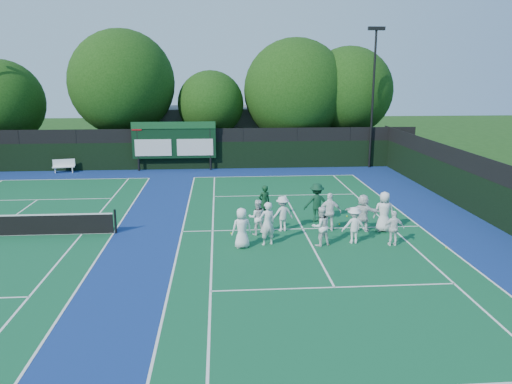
{
  "coord_description": "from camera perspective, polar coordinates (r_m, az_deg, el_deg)",
  "views": [
    {
      "loc": [
        -3.74,
        -20.55,
        6.98
      ],
      "look_at": [
        -2.0,
        3.0,
        1.3
      ],
      "focal_mm": 35.0,
      "sensor_mm": 36.0,
      "label": 1
    }
  ],
  "objects": [
    {
      "name": "divider_fence_right",
      "position": [
        25.66,
        25.67,
        -0.49
      ],
      "size": [
        0.08,
        32.0,
        3.0
      ],
      "color": "black",
      "rests_on": "ground"
    },
    {
      "name": "scoreboard",
      "position": [
        36.6,
        -9.37,
        5.83
      ],
      "size": [
        6.0,
        0.21,
        3.55
      ],
      "color": "black",
      "rests_on": "ground"
    },
    {
      "name": "player_back_2",
      "position": [
        22.62,
        8.43,
        -2.28
      ],
      "size": [
        1.08,
        0.57,
        1.75
      ],
      "primitive_type": "imported",
      "rotation": [
        0.0,
        0.0,
        2.99
      ],
      "color": "white",
      "rests_on": "ground"
    },
    {
      "name": "near_court",
      "position": [
        22.96,
        5.37,
        -4.21
      ],
      "size": [
        11.05,
        23.85,
        0.01
      ],
      "color": "#10512E",
      "rests_on": "ground"
    },
    {
      "name": "player_back_4",
      "position": [
        22.99,
        14.42,
        -2.21
      ],
      "size": [
        0.96,
        0.7,
        1.83
      ],
      "primitive_type": "imported",
      "rotation": [
        0.0,
        0.0,
        3.01
      ],
      "color": "silver",
      "rests_on": "ground"
    },
    {
      "name": "ground",
      "position": [
        22.03,
        5.8,
        -5.02
      ],
      "size": [
        120.0,
        120.0,
        0.0
      ],
      "primitive_type": "plane",
      "color": "#173C10",
      "rests_on": "ground"
    },
    {
      "name": "coach_left",
      "position": [
        24.17,
        0.95,
        -1.18
      ],
      "size": [
        0.73,
        0.61,
        1.7
      ],
      "primitive_type": "imported",
      "rotation": [
        0.0,
        0.0,
        3.53
      ],
      "color": "#0E351B",
      "rests_on": "ground"
    },
    {
      "name": "player_front_0",
      "position": [
        20.25,
        -1.64,
        -4.14
      ],
      "size": [
        0.92,
        0.72,
        1.67
      ],
      "primitive_type": "imported",
      "rotation": [
        0.0,
        0.0,
        3.39
      ],
      "color": "white",
      "rests_on": "ground"
    },
    {
      "name": "tree_c",
      "position": [
        40.21,
        -4.97,
        9.82
      ],
      "size": [
        5.2,
        5.2,
        7.16
      ],
      "color": "black",
      "rests_on": "ground"
    },
    {
      "name": "player_back_3",
      "position": [
        22.84,
        12.11,
        -2.35
      ],
      "size": [
        1.66,
        0.95,
        1.71
      ],
      "primitive_type": "imported",
      "rotation": [
        0.0,
        0.0,
        2.84
      ],
      "color": "white",
      "rests_on": "ground"
    },
    {
      "name": "clubhouse",
      "position": [
        44.86,
        -2.0,
        7.14
      ],
      "size": [
        18.0,
        6.0,
        4.0
      ],
      "primitive_type": "cube",
      "color": "#5B5B60",
      "rests_on": "ground"
    },
    {
      "name": "player_back_0",
      "position": [
        21.88,
        0.14,
        -2.9
      ],
      "size": [
        0.78,
        0.62,
        1.59
      ],
      "primitive_type": "imported",
      "rotation": [
        0.0,
        0.0,
        3.16
      ],
      "color": "white",
      "rests_on": "ground"
    },
    {
      "name": "tree_b",
      "position": [
        40.79,
        -14.81,
        11.69
      ],
      "size": [
        8.1,
        8.1,
        10.25
      ],
      "color": "black",
      "rests_on": "ground"
    },
    {
      "name": "coach_right",
      "position": [
        23.9,
        6.94,
        -1.22
      ],
      "size": [
        1.25,
        0.76,
        1.88
      ],
      "primitive_type": "imported",
      "rotation": [
        0.0,
        0.0,
        3.2
      ],
      "color": "#0F3721",
      "rests_on": "ground"
    },
    {
      "name": "player_front_2",
      "position": [
        20.68,
        7.41,
        -3.9
      ],
      "size": [
        0.96,
        0.85,
        1.66
      ],
      "primitive_type": "imported",
      "rotation": [
        0.0,
        0.0,
        3.46
      ],
      "color": "white",
      "rests_on": "ground"
    },
    {
      "name": "tennis_ball_5",
      "position": [
        20.96,
        8.31,
        -5.98
      ],
      "size": [
        0.07,
        0.07,
        0.07
      ],
      "primitive_type": "sphere",
      "color": "#BFD619",
      "rests_on": "ground"
    },
    {
      "name": "bench",
      "position": [
        38.15,
        -21.11,
        2.85
      ],
      "size": [
        1.55,
        0.71,
        0.95
      ],
      "color": "white",
      "rests_on": "ground"
    },
    {
      "name": "tennis_ball_0",
      "position": [
        22.19,
        -2.84,
        -4.74
      ],
      "size": [
        0.07,
        0.07,
        0.07
      ],
      "primitive_type": "sphere",
      "color": "#BFD619",
      "rests_on": "ground"
    },
    {
      "name": "tennis_ball_2",
      "position": [
        21.81,
        20.92,
        -5.98
      ],
      "size": [
        0.07,
        0.07,
        0.07
      ],
      "primitive_type": "sphere",
      "color": "#BFD619",
      "rests_on": "ground"
    },
    {
      "name": "tree_d",
      "position": [
        40.65,
        4.72,
        11.18
      ],
      "size": [
        8.19,
        8.19,
        9.66
      ],
      "color": "black",
      "rests_on": "ground"
    },
    {
      "name": "tennis_ball_4",
      "position": [
        23.78,
        9.5,
        -3.65
      ],
      "size": [
        0.07,
        0.07,
        0.07
      ],
      "primitive_type": "sphere",
      "color": "#BFD619",
      "rests_on": "ground"
    },
    {
      "name": "tree_a",
      "position": [
        43.47,
        -26.92,
        8.87
      ],
      "size": [
        6.57,
        6.57,
        7.99
      ],
      "color": "black",
      "rests_on": "ground"
    },
    {
      "name": "tree_e",
      "position": [
        41.53,
        10.7,
        11.04
      ],
      "size": [
        7.01,
        7.01,
        9.03
      ],
      "color": "black",
      "rests_on": "ground"
    },
    {
      "name": "court_apron",
      "position": [
        22.77,
        -9.75,
        -4.52
      ],
      "size": [
        34.0,
        32.0,
        0.01
      ],
      "primitive_type": "cube",
      "color": "navy",
      "rests_on": "ground"
    },
    {
      "name": "player_front_1",
      "position": [
        20.54,
        1.3,
        -3.63
      ],
      "size": [
        0.78,
        0.64,
        1.85
      ],
      "primitive_type": "imported",
      "rotation": [
        0.0,
        0.0,
        3.47
      ],
      "color": "silver",
      "rests_on": "ground"
    },
    {
      "name": "player_front_3",
      "position": [
        21.2,
        11.13,
        -3.75
      ],
      "size": [
        1.02,
        0.6,
        1.56
      ],
      "primitive_type": "imported",
      "rotation": [
        0.0,
        0.0,
        3.17
      ],
      "color": "white",
      "rests_on": "ground"
    },
    {
      "name": "player_front_4",
      "position": [
        21.27,
        15.47,
        -4.03
      ],
      "size": [
        0.89,
        0.4,
        1.49
      ],
      "primitive_type": "imported",
      "rotation": [
        0.0,
        0.0,
        3.1
      ],
      "color": "white",
      "rests_on": "ground"
    },
    {
      "name": "light_pole_right",
      "position": [
        37.96,
        13.3,
        12.15
      ],
      "size": [
        1.2,
        0.3,
        10.12
      ],
      "color": "black",
      "rests_on": "ground"
    },
    {
      "name": "tennis_ball_1",
      "position": [
        25.14,
        10.36,
        -2.74
      ],
      "size": [
        0.07,
        0.07,
        0.07
      ],
      "primitive_type": "sphere",
      "color": "#BFD619",
      "rests_on": "ground"
    },
    {
      "name": "back_fence",
      "position": [
        37.05,
        -7.7,
        4.67
      ],
      "size": [
        34.0,
        0.08,
        3.0
      ],
      "color": "black",
      "rests_on": "ground"
    },
    {
      "name": "player_back_1",
      "position": [
        22.39,
        3.03,
        -2.5
      ],
      "size": [
        1.18,
        0.89,
        1.61
      ],
      "primitive_type": "imported",
      "rotation": [
        0.0,
        0.0,
        3.46
      ],
      "color": "silver",
      "rests_on": "ground"
    }
  ]
}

